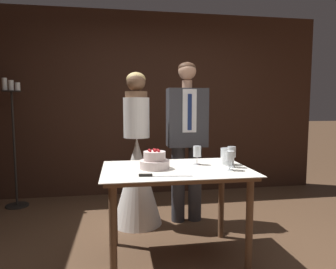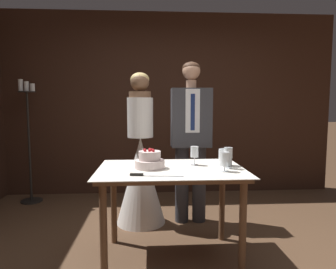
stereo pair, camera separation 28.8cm
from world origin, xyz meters
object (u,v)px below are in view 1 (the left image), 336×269
(wine_glass_near, at_px, (230,156))
(cake_knife, at_px, (155,175))
(wine_glass_far, at_px, (197,152))
(candle_stand, at_px, (14,143))
(cake_table, at_px, (176,180))
(hurricane_candle, at_px, (227,157))
(groom, at_px, (187,134))
(wine_glass_middle, at_px, (232,153))
(bride, at_px, (137,170))
(tiered_cake, at_px, (155,161))

(wine_glass_near, bearing_deg, cake_knife, -169.51)
(wine_glass_far, bearing_deg, candle_stand, 143.21)
(cake_table, distance_m, wine_glass_far, 0.32)
(cake_table, xyz_separation_m, wine_glass_far, (0.22, 0.12, 0.21))
(wine_glass_near, relative_size, hurricane_candle, 1.07)
(groom, relative_size, candle_stand, 1.08)
(wine_glass_middle, distance_m, groom, 0.87)
(wine_glass_middle, bearing_deg, cake_table, 175.28)
(candle_stand, bearing_deg, cake_knife, -49.95)
(wine_glass_middle, distance_m, wine_glass_far, 0.30)
(wine_glass_far, xyz_separation_m, groom, (0.06, 0.68, 0.10))
(wine_glass_middle, height_order, hurricane_candle, wine_glass_middle)
(cake_table, distance_m, wine_glass_middle, 0.52)
(candle_stand, bearing_deg, bride, -28.36)
(cake_knife, xyz_separation_m, bride, (-0.07, 1.07, -0.18))
(wine_glass_middle, bearing_deg, tiered_cake, 175.56)
(bride, bearing_deg, wine_glass_far, -54.18)
(wine_glass_middle, height_order, bride, bride)
(cake_knife, height_order, wine_glass_near, wine_glass_near)
(tiered_cake, height_order, hurricane_candle, tiered_cake)
(hurricane_candle, bearing_deg, candle_stand, 145.77)
(wine_glass_near, distance_m, groom, 0.97)
(cake_knife, relative_size, groom, 0.22)
(bride, bearing_deg, hurricane_candle, -43.85)
(hurricane_candle, xyz_separation_m, groom, (-0.20, 0.73, 0.14))
(tiered_cake, xyz_separation_m, hurricane_candle, (0.66, 0.06, 0.01))
(wine_glass_middle, height_order, candle_stand, candle_stand)
(wine_glass_far, bearing_deg, tiered_cake, -164.56)
(tiered_cake, height_order, wine_glass_near, tiered_cake)
(hurricane_candle, height_order, groom, groom)
(cake_table, relative_size, cake_knife, 3.05)
(cake_table, relative_size, candle_stand, 0.74)
(hurricane_candle, bearing_deg, wine_glass_near, -105.72)
(groom, xyz_separation_m, candle_stand, (-2.07, 0.82, -0.15))
(cake_knife, xyz_separation_m, wine_glass_near, (0.62, 0.12, 0.10))
(cake_table, relative_size, wine_glass_far, 7.32)
(wine_glass_near, xyz_separation_m, hurricane_candle, (0.06, 0.23, -0.04))
(wine_glass_near, bearing_deg, candle_stand, 141.28)
(wine_glass_middle, xyz_separation_m, candle_stand, (-2.26, 1.66, -0.07))
(cake_table, bearing_deg, cake_knife, -127.93)
(wine_glass_near, bearing_deg, wine_glass_far, 126.69)
(wine_glass_far, height_order, candle_stand, candle_stand)
(bride, relative_size, groom, 0.93)
(tiered_cake, relative_size, candle_stand, 0.15)
(hurricane_candle, distance_m, bride, 1.08)
(bride, bearing_deg, candle_stand, 151.64)
(cake_table, bearing_deg, wine_glass_near, -19.75)
(cake_knife, xyz_separation_m, hurricane_candle, (0.69, 0.34, 0.06))
(wine_glass_middle, bearing_deg, hurricane_candle, 87.43)
(hurricane_candle, bearing_deg, wine_glass_far, 170.50)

